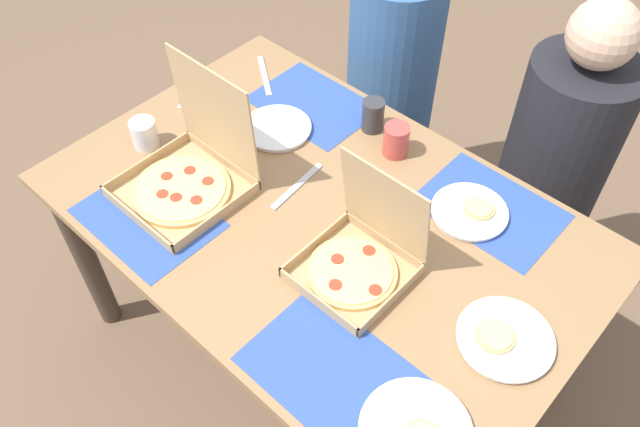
{
  "coord_description": "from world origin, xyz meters",
  "views": [
    {
      "loc": [
        0.75,
        -0.82,
        2.0
      ],
      "look_at": [
        0.0,
        0.0,
        0.73
      ],
      "focal_mm": 35.99,
      "sensor_mm": 36.0,
      "label": 1
    }
  ],
  "objects_px": {
    "plate_far_left": "(277,129)",
    "cup_dark": "(144,134)",
    "plate_near_left": "(505,338)",
    "diner_left_seat": "(390,93)",
    "pizza_box_corner_left": "(189,173)",
    "plate_near_right": "(470,212)",
    "diner_right_seat": "(547,181)",
    "pizza_box_center": "(359,258)",
    "cup_clear_right": "(397,141)",
    "cup_clear_left": "(373,115)"
  },
  "relations": [
    {
      "from": "plate_far_left",
      "to": "cup_dark",
      "type": "relative_size",
      "value": 2.4
    },
    {
      "from": "plate_near_left",
      "to": "plate_far_left",
      "type": "xyz_separation_m",
      "value": [
        -0.88,
        0.15,
        -0.0
      ]
    },
    {
      "from": "plate_near_left",
      "to": "diner_left_seat",
      "type": "height_order",
      "value": "diner_left_seat"
    },
    {
      "from": "pizza_box_corner_left",
      "to": "plate_far_left",
      "type": "height_order",
      "value": "pizza_box_corner_left"
    },
    {
      "from": "pizza_box_corner_left",
      "to": "diner_left_seat",
      "type": "relative_size",
      "value": 0.29
    },
    {
      "from": "plate_near_right",
      "to": "diner_right_seat",
      "type": "distance_m",
      "value": 0.51
    },
    {
      "from": "cup_dark",
      "to": "diner_right_seat",
      "type": "bearing_deg",
      "value": 44.95
    },
    {
      "from": "pizza_box_center",
      "to": "pizza_box_corner_left",
      "type": "xyz_separation_m",
      "value": [
        -0.52,
        -0.1,
        0.01
      ]
    },
    {
      "from": "pizza_box_corner_left",
      "to": "diner_right_seat",
      "type": "height_order",
      "value": "diner_right_seat"
    },
    {
      "from": "plate_far_left",
      "to": "cup_dark",
      "type": "bearing_deg",
      "value": -128.12
    },
    {
      "from": "plate_near_right",
      "to": "cup_clear_right",
      "type": "bearing_deg",
      "value": 169.94
    },
    {
      "from": "plate_near_right",
      "to": "diner_left_seat",
      "type": "xyz_separation_m",
      "value": [
        -0.61,
        0.46,
        -0.2
      ]
    },
    {
      "from": "cup_clear_right",
      "to": "pizza_box_center",
      "type": "bearing_deg",
      "value": -63.85
    },
    {
      "from": "diner_right_seat",
      "to": "diner_left_seat",
      "type": "bearing_deg",
      "value": 180.0
    },
    {
      "from": "plate_far_left",
      "to": "cup_clear_left",
      "type": "height_order",
      "value": "cup_clear_left"
    },
    {
      "from": "pizza_box_center",
      "to": "diner_left_seat",
      "type": "xyz_separation_m",
      "value": [
        -0.51,
        0.8,
        -0.24
      ]
    },
    {
      "from": "cup_clear_left",
      "to": "plate_far_left",
      "type": "bearing_deg",
      "value": -135.21
    },
    {
      "from": "cup_clear_left",
      "to": "cup_clear_right",
      "type": "bearing_deg",
      "value": -17.63
    },
    {
      "from": "diner_left_seat",
      "to": "cup_dark",
      "type": "bearing_deg",
      "value": -104.74
    },
    {
      "from": "pizza_box_center",
      "to": "cup_clear_left",
      "type": "xyz_separation_m",
      "value": [
        -0.31,
        0.42,
        0.0
      ]
    },
    {
      "from": "plate_near_left",
      "to": "pizza_box_corner_left",
      "type": "bearing_deg",
      "value": -169.36
    },
    {
      "from": "diner_left_seat",
      "to": "cup_clear_left",
      "type": "bearing_deg",
      "value": -60.98
    },
    {
      "from": "pizza_box_corner_left",
      "to": "cup_clear_left",
      "type": "distance_m",
      "value": 0.56
    },
    {
      "from": "plate_far_left",
      "to": "cup_clear_left",
      "type": "relative_size",
      "value": 2.06
    },
    {
      "from": "plate_near_right",
      "to": "cup_dark",
      "type": "xyz_separation_m",
      "value": [
        -0.84,
        -0.41,
        0.03
      ]
    },
    {
      "from": "plate_far_left",
      "to": "cup_dark",
      "type": "height_order",
      "value": "cup_dark"
    },
    {
      "from": "plate_far_left",
      "to": "plate_near_right",
      "type": "xyz_separation_m",
      "value": [
        0.61,
        0.11,
        0.0
      ]
    },
    {
      "from": "cup_clear_left",
      "to": "pizza_box_corner_left",
      "type": "bearing_deg",
      "value": -111.99
    },
    {
      "from": "pizza_box_center",
      "to": "cup_clear_right",
      "type": "relative_size",
      "value": 2.99
    },
    {
      "from": "diner_left_seat",
      "to": "pizza_box_corner_left",
      "type": "bearing_deg",
      "value": -90.22
    },
    {
      "from": "plate_near_right",
      "to": "diner_left_seat",
      "type": "bearing_deg",
      "value": 143.09
    },
    {
      "from": "plate_near_left",
      "to": "plate_far_left",
      "type": "relative_size",
      "value": 1.08
    },
    {
      "from": "cup_dark",
      "to": "cup_clear_left",
      "type": "bearing_deg",
      "value": 48.86
    },
    {
      "from": "pizza_box_corner_left",
      "to": "plate_far_left",
      "type": "bearing_deg",
      "value": 88.34
    },
    {
      "from": "pizza_box_center",
      "to": "cup_dark",
      "type": "bearing_deg",
      "value": -174.25
    },
    {
      "from": "pizza_box_corner_left",
      "to": "pizza_box_center",
      "type": "bearing_deg",
      "value": 10.52
    },
    {
      "from": "cup_clear_left",
      "to": "cup_clear_right",
      "type": "relative_size",
      "value": 1.04
    },
    {
      "from": "plate_near_right",
      "to": "plate_near_left",
      "type": "bearing_deg",
      "value": -44.61
    },
    {
      "from": "plate_near_left",
      "to": "diner_right_seat",
      "type": "xyz_separation_m",
      "value": [
        -0.24,
        0.73,
        -0.22
      ]
    },
    {
      "from": "plate_near_right",
      "to": "cup_clear_left",
      "type": "relative_size",
      "value": 2.04
    },
    {
      "from": "pizza_box_center",
      "to": "pizza_box_corner_left",
      "type": "relative_size",
      "value": 0.84
    },
    {
      "from": "plate_far_left",
      "to": "plate_near_right",
      "type": "height_order",
      "value": "plate_near_right"
    },
    {
      "from": "cup_dark",
      "to": "cup_clear_left",
      "type": "relative_size",
      "value": 0.86
    },
    {
      "from": "pizza_box_corner_left",
      "to": "plate_near_right",
      "type": "bearing_deg",
      "value": 34.95
    },
    {
      "from": "plate_near_left",
      "to": "diner_right_seat",
      "type": "distance_m",
      "value": 0.8
    },
    {
      "from": "plate_near_left",
      "to": "plate_near_right",
      "type": "relative_size",
      "value": 1.09
    },
    {
      "from": "plate_near_right",
      "to": "cup_clear_left",
      "type": "bearing_deg",
      "value": 167.72
    },
    {
      "from": "cup_clear_right",
      "to": "diner_left_seat",
      "type": "xyz_separation_m",
      "value": [
        -0.32,
        0.41,
        -0.24
      ]
    },
    {
      "from": "plate_near_right",
      "to": "cup_clear_left",
      "type": "xyz_separation_m",
      "value": [
        -0.41,
        0.09,
        0.04
      ]
    },
    {
      "from": "plate_near_right",
      "to": "cup_dark",
      "type": "height_order",
      "value": "cup_dark"
    }
  ]
}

